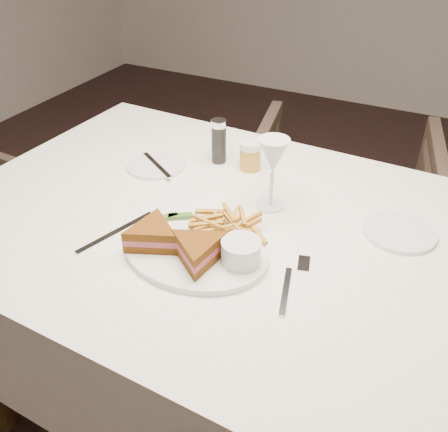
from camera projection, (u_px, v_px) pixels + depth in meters
ground at (288, 363)px, 1.74m from camera, size 5.00×5.00×0.00m
table at (232, 336)px, 1.35m from camera, size 1.41×0.97×0.75m
chair_far at (339, 204)px, 1.94m from camera, size 0.79×0.76×0.70m
table_setting at (220, 218)px, 1.09m from camera, size 0.81×0.60×0.18m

